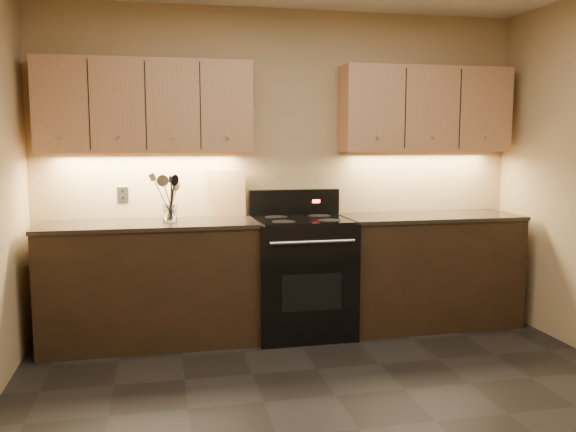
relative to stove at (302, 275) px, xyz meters
name	(u,v)px	position (x,y,z in m)	size (l,w,h in m)	color
floor	(359,429)	(-0.08, -1.68, -0.48)	(4.00, 4.00, 0.00)	black
wall_back	(284,170)	(-0.08, 0.32, 0.82)	(4.00, 0.04, 2.60)	tan
counter_left	(151,283)	(-1.18, 0.02, -0.01)	(1.62, 0.62, 0.93)	black
counter_right	(428,270)	(1.10, 0.02, -0.01)	(1.46, 0.62, 0.93)	black
stove	(302,275)	(0.00, 0.00, 0.00)	(0.76, 0.68, 1.14)	black
upper_cab_left	(146,106)	(-1.18, 0.17, 1.32)	(1.60, 0.30, 0.70)	tan
upper_cab_right	(425,110)	(1.10, 0.17, 1.32)	(1.44, 0.30, 0.70)	tan
outlet_plate	(123,195)	(-1.38, 0.31, 0.64)	(0.09, 0.01, 0.12)	#B2B5BA
utensil_crock	(170,214)	(-1.02, 0.02, 0.51)	(0.11, 0.11, 0.13)	white
cutting_board	(227,193)	(-0.56, 0.29, 0.64)	(0.30, 0.02, 0.38)	#DEA977
wooden_spoon	(167,200)	(-1.04, 0.01, 0.62)	(0.06, 0.06, 0.30)	#DEA977
black_spoon	(168,197)	(-1.03, 0.04, 0.64)	(0.06, 0.06, 0.35)	black
black_turner	(170,197)	(-1.02, 0.00, 0.64)	(0.08, 0.08, 0.35)	black
steel_spatula	(173,194)	(-1.00, 0.03, 0.66)	(0.08, 0.08, 0.39)	silver
steel_skimmer	(175,198)	(-0.98, 0.01, 0.63)	(0.09, 0.09, 0.33)	silver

